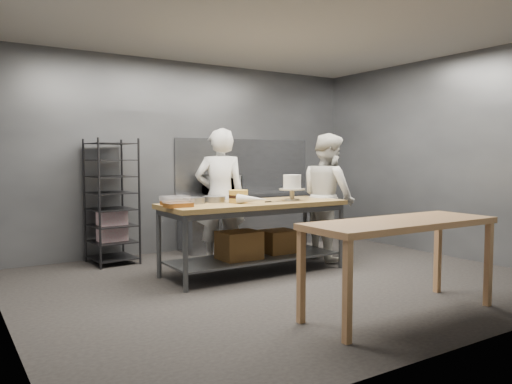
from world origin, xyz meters
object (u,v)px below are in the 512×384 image
Objects in this scene: chef_behind at (220,197)px; microwave at (222,185)px; speed_rack at (112,203)px; frosted_cake_stand at (292,184)px; near_counter at (401,229)px; chef_right at (328,197)px; layer_cake at (238,196)px; work_table at (255,229)px.

chef_behind is 3.47× the size of microwave.
frosted_cake_stand is (1.90, -1.68, 0.28)m from speed_rack.
chef_behind reaches higher than frosted_cake_stand.
chef_right reaches higher than near_counter.
microwave is 2.24× the size of layer_cake.
speed_rack is at bearing 131.26° from work_table.
chef_right is 5.38× the size of frosted_cake_stand.
work_table is at bearing -104.37° from microwave.
speed_rack is 3.23× the size of microwave.
microwave is 1.59× the size of frosted_cake_stand.
near_counter is at bearing -83.61° from work_table.
speed_rack is 1.82m from microwave.
chef_right is at bearing 17.51° from frosted_cake_stand.
near_counter is 1.14× the size of speed_rack.
frosted_cake_stand is at bearing 116.63° from chef_right.
frosted_cake_stand reaches higher than layer_cake.
speed_rack is 0.95× the size of chef_right.
chef_right is 0.93m from frosted_cake_stand.
speed_rack reaches higher than microwave.
microwave reaches higher than layer_cake.
work_table is 1.37× the size of speed_rack.
microwave is (1.80, 0.08, 0.19)m from speed_rack.
frosted_cake_stand is at bearing -8.23° from layer_cake.
layer_cake is at bearing 104.80° from chef_right.
speed_rack is at bearing -177.46° from microwave.
frosted_cake_stand reaches higher than work_table.
chef_behind is 1.13m from microwave.
layer_cake is (-0.76, 0.11, -0.13)m from frosted_cake_stand.
frosted_cake_stand is (-0.86, -0.27, 0.22)m from chef_right.
near_counter is at bearing -92.68° from microwave.
speed_rack reaches higher than layer_cake.
chef_right is at bearing -27.04° from speed_rack.
chef_right is 7.58× the size of layer_cake.
speed_rack is (-1.38, 1.57, 0.28)m from work_table.
chef_behind is at bearing 101.70° from work_table.
near_counter is (0.24, -2.18, 0.24)m from work_table.
chef_behind reaches higher than near_counter.
chef_behind is at bearing 130.05° from frosted_cake_stand.
layer_cake is at bearing 102.57° from near_counter.
microwave is at bearing 41.73° from chef_right.
frosted_cake_stand reaches higher than near_counter.
microwave is (0.42, 1.65, 0.48)m from work_table.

